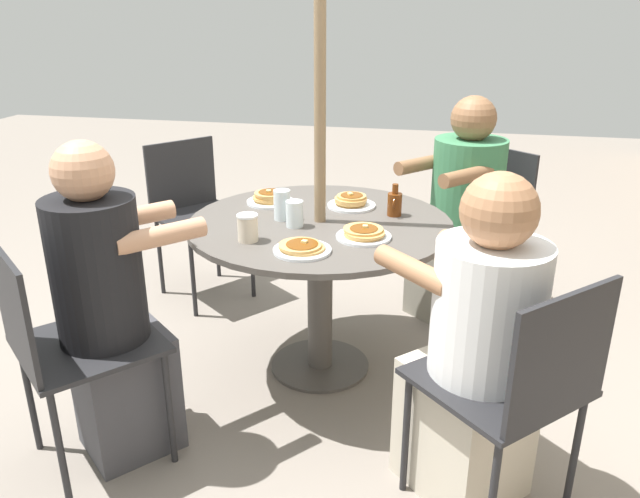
{
  "coord_description": "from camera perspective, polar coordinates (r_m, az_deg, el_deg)",
  "views": [
    {
      "loc": [
        2.46,
        0.52,
        1.58
      ],
      "look_at": [
        0.0,
        0.0,
        0.59
      ],
      "focal_mm": 35.0,
      "sensor_mm": 36.0,
      "label": 1
    }
  ],
  "objects": [
    {
      "name": "umbrella_pole",
      "position": [
        2.55,
        0.0,
        11.54
      ],
      "size": [
        0.05,
        0.05,
        2.27
      ],
      "primitive_type": "cylinder",
      "color": "#846B4C",
      "rests_on": "ground"
    },
    {
      "name": "patio_chair_west",
      "position": [
        2.3,
        -22.42,
        -7.71
      ],
      "size": [
        0.63,
        0.63,
        0.87
      ],
      "rotation": [
        0.0,
        0.0,
        0.86
      ],
      "color": "#232326",
      "rests_on": "ground"
    },
    {
      "name": "diner_west",
      "position": [
        2.32,
        -18.59,
        -5.93
      ],
      "size": [
        0.55,
        0.53,
        1.18
      ],
      "rotation": [
        0.0,
        0.0,
        0.86
      ],
      "color": "#3D3D42",
      "rests_on": "ground"
    },
    {
      "name": "drinking_glass_a",
      "position": [
        2.58,
        -2.34,
        3.24
      ],
      "size": [
        0.07,
        0.07,
        0.11
      ],
      "primitive_type": "cylinder",
      "color": "silver",
      "rests_on": "patio_table"
    },
    {
      "name": "pancake_plate_c",
      "position": [
        2.84,
        2.87,
        4.33
      ],
      "size": [
        0.22,
        0.22,
        0.07
      ],
      "color": "white",
      "rests_on": "patio_table"
    },
    {
      "name": "pancake_plate_a",
      "position": [
        2.9,
        -4.57,
        4.65
      ],
      "size": [
        0.22,
        0.22,
        0.06
      ],
      "color": "white",
      "rests_on": "patio_table"
    },
    {
      "name": "diner_east",
      "position": [
        3.33,
        12.77,
        2.59
      ],
      "size": [
        0.61,
        0.59,
        1.17
      ],
      "rotation": [
        0.0,
        0.0,
        -2.28
      ],
      "color": "gray",
      "rests_on": "ground"
    },
    {
      "name": "drinking_glass_b",
      "position": [
        2.66,
        -3.49,
        4.05
      ],
      "size": [
        0.07,
        0.07,
        0.13
      ],
      "primitive_type": "cylinder",
      "color": "silver",
      "rests_on": "patio_table"
    },
    {
      "name": "patio_chair_east",
      "position": [
        3.46,
        14.6,
        2.94
      ],
      "size": [
        0.63,
        0.63,
        0.87
      ],
      "rotation": [
        0.0,
        0.0,
        -2.28
      ],
      "color": "#232326",
      "rests_on": "ground"
    },
    {
      "name": "patio_table",
      "position": [
        2.7,
        0.0,
        -0.12
      ],
      "size": [
        1.13,
        1.13,
        0.72
      ],
      "color": "#4C4742",
      "rests_on": "ground"
    },
    {
      "name": "syrup_bottle",
      "position": [
        2.73,
        6.84,
        4.16
      ],
      "size": [
        0.08,
        0.06,
        0.14
      ],
      "color": "#602D0F",
      "rests_on": "patio_table"
    },
    {
      "name": "patio_chair_north",
      "position": [
        2.01,
        17.67,
        -11.55
      ],
      "size": [
        0.63,
        0.63,
        0.87
      ],
      "rotation": [
        0.0,
        0.0,
        -3.93
      ],
      "color": "#232326",
      "rests_on": "ground"
    },
    {
      "name": "diner_north",
      "position": [
        2.1,
        14.09,
        -9.51
      ],
      "size": [
        0.58,
        0.58,
        1.14
      ],
      "rotation": [
        0.0,
        0.0,
        -3.93
      ],
      "color": "beige",
      "rests_on": "ground"
    },
    {
      "name": "pancake_plate_d",
      "position": [
        2.46,
        4.02,
        1.39
      ],
      "size": [
        0.22,
        0.22,
        0.05
      ],
      "color": "white",
      "rests_on": "patio_table"
    },
    {
      "name": "coffee_cup",
      "position": [
        2.43,
        -6.63,
        1.95
      ],
      "size": [
        0.08,
        0.08,
        0.11
      ],
      "color": "beige",
      "rests_on": "patio_table"
    },
    {
      "name": "pancake_plate_b",
      "position": [
        2.32,
        -1.65,
        0.08
      ],
      "size": [
        0.22,
        0.22,
        0.04
      ],
      "color": "white",
      "rests_on": "patio_table"
    },
    {
      "name": "patio_chair_south",
      "position": [
        3.58,
        -11.37,
        3.86
      ],
      "size": [
        0.63,
        0.63,
        0.87
      ],
      "rotation": [
        0.0,
        0.0,
        -0.66
      ],
      "color": "#232326",
      "rests_on": "ground"
    },
    {
      "name": "ground_plane",
      "position": [
        2.97,
        0.0,
        -10.64
      ],
      "size": [
        12.0,
        12.0,
        0.0
      ],
      "primitive_type": "plane",
      "color": "gray"
    }
  ]
}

